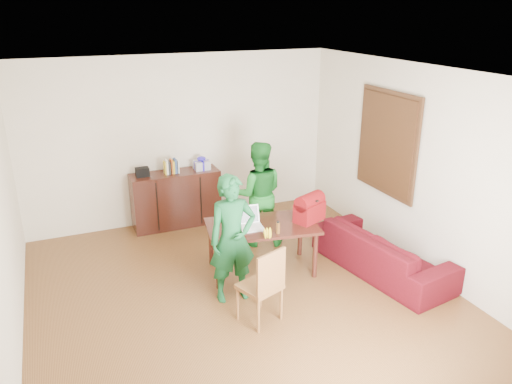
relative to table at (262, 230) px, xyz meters
name	(u,v)px	position (x,y,z in m)	size (l,w,h in m)	color
room	(241,196)	(-0.46, -0.46, 0.71)	(5.20, 5.70, 2.90)	#4A2A12
table	(262,230)	(0.00, 0.00, 0.00)	(1.56, 1.05, 0.67)	black
chair	(260,299)	(-0.47, -1.04, -0.33)	(0.53, 0.52, 0.92)	brown
person_near	(232,239)	(-0.59, -0.47, 0.20)	(0.58, 0.38, 1.58)	#125127
person_far	(258,194)	(0.29, 0.80, 0.19)	(0.77, 0.60, 1.57)	#16641E
laptop	(249,225)	(-0.20, -0.05, 0.13)	(0.39, 0.29, 0.25)	white
bananas	(268,236)	(-0.10, -0.40, 0.11)	(0.14, 0.09, 0.05)	yellow
bottle	(278,227)	(0.08, -0.32, 0.16)	(0.05, 0.05, 0.16)	#5D3715
red_bag	(309,210)	(0.64, -0.12, 0.23)	(0.41, 0.24, 0.30)	maroon
sofa	(382,251)	(1.47, -0.64, -0.30)	(2.00, 0.78, 0.59)	#3F0B08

